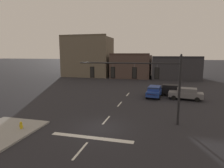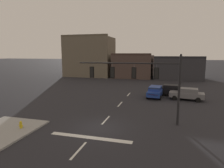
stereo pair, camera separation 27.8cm
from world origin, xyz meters
The scene contains 9 objects.
ground_plane centered at (0.00, 0.00, 0.00)m, with size 400.00×400.00×0.00m, color #232328.
stop_bar_paint centered at (0.00, -2.00, 0.00)m, with size 6.40×0.50×0.01m, color silver.
lane_centreline centered at (0.00, 2.00, 0.00)m, with size 0.16×26.40×0.01m.
signal_mast_near_side centered at (3.19, 2.24, 4.21)m, with size 9.02×0.71×6.20m.
car_lot_nearside centered at (6.50, 14.94, 0.86)m, with size 4.57×2.22×1.61m.
car_lot_middle centered at (8.22, 12.55, 0.86)m, with size 4.62×2.37×1.61m.
car_lot_farside centered at (4.03, 13.12, 0.86)m, with size 2.29×4.59×1.61m.
fire_hydrant centered at (-6.05, -2.12, 0.33)m, with size 0.40×0.30×0.75m.
building_row centered at (-6.21, 36.65, 3.98)m, with size 35.47×12.50×11.10m.
Camera 2 is at (5.15, -14.67, 6.20)m, focal length 30.82 mm.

